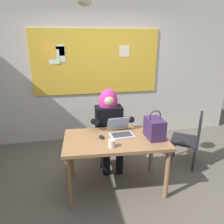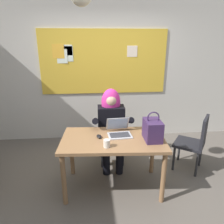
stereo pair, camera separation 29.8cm
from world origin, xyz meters
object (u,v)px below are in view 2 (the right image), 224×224
object	(u,v)px
laptop	(119,131)
computer_mouse	(99,136)
chair_at_desk	(111,132)
coffee_mug	(107,143)
chair_extra_corner	(195,141)
person_costumed	(111,122)
desk_main	(113,145)
handbag	(153,130)

from	to	relation	value
laptop	computer_mouse	distance (m)	0.29
chair_at_desk	coffee_mug	xyz separation A→B (m)	(-0.13, -0.96, 0.29)
computer_mouse	chair_extra_corner	xyz separation A→B (m)	(1.47, 0.26, -0.26)
person_costumed	chair_extra_corner	world-z (taller)	person_costumed
desk_main	computer_mouse	size ratio (longest dim) A/B	13.28
person_costumed	handbag	xyz separation A→B (m)	(0.46, -0.69, 0.15)
desk_main	laptop	distance (m)	0.21
chair_at_desk	laptop	distance (m)	0.68
desk_main	chair_extra_corner	world-z (taller)	chair_extra_corner
person_costumed	handbag	world-z (taller)	person_costumed
desk_main	handbag	bearing A→B (deg)	-9.05
computer_mouse	chair_extra_corner	distance (m)	1.51
handbag	chair_extra_corner	size ratio (longest dim) A/B	0.42
laptop	desk_main	bearing A→B (deg)	-130.56
desk_main	chair_extra_corner	size ratio (longest dim) A/B	1.54
chair_at_desk	coffee_mug	world-z (taller)	chair_at_desk
chair_at_desk	chair_extra_corner	distance (m)	1.33
desk_main	chair_extra_corner	bearing A→B (deg)	13.07
computer_mouse	coffee_mug	size ratio (longest dim) A/B	1.09
computer_mouse	chair_extra_corner	bearing A→B (deg)	-4.16
chair_extra_corner	computer_mouse	bearing A→B (deg)	45.91
desk_main	computer_mouse	xyz separation A→B (m)	(-0.18, 0.04, 0.11)
laptop	computer_mouse	world-z (taller)	laptop
chair_at_desk	person_costumed	xyz separation A→B (m)	(0.00, -0.13, 0.23)
coffee_mug	chair_extra_corner	xyz separation A→B (m)	(1.38, 0.53, -0.29)
person_costumed	laptop	distance (m)	0.49
person_costumed	coffee_mug	xyz separation A→B (m)	(-0.13, -0.84, 0.06)
person_costumed	laptop	bearing A→B (deg)	7.85
person_costumed	computer_mouse	distance (m)	0.61
desk_main	coffee_mug	bearing A→B (deg)	-113.33
person_costumed	coffee_mug	world-z (taller)	person_costumed
chair_at_desk	computer_mouse	distance (m)	0.78
desk_main	person_costumed	world-z (taller)	person_costumed
laptop	coffee_mug	bearing A→B (deg)	-122.51
desk_main	person_costumed	size ratio (longest dim) A/B	1.11
desk_main	handbag	size ratio (longest dim) A/B	3.65
person_costumed	laptop	xyz separation A→B (m)	(0.06, -0.48, 0.06)
person_costumed	coffee_mug	bearing A→B (deg)	-8.00
chair_at_desk	coffee_mug	bearing A→B (deg)	-10.38
computer_mouse	chair_at_desk	bearing A→B (deg)	59.08
desk_main	person_costumed	distance (m)	0.62
computer_mouse	coffee_mug	xyz separation A→B (m)	(0.08, -0.26, 0.03)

